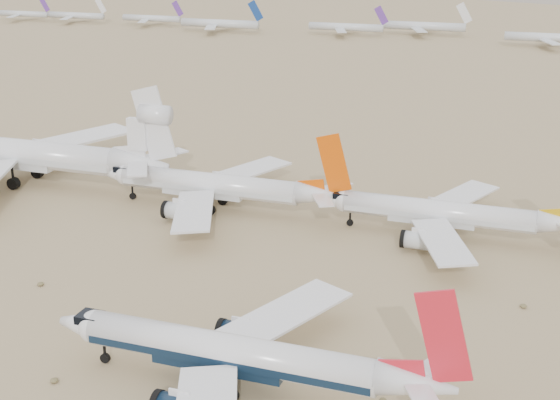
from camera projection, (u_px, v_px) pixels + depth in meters
name	position (u px, v px, depth m)	size (l,w,h in m)	color
ground	(181.00, 371.00, 94.06)	(7000.00, 7000.00, 0.00)	#957E56
main_airliner	(245.00, 356.00, 88.50)	(46.95, 45.85, 16.57)	white
row2_gold_tail	(449.00, 214.00, 133.01)	(44.06, 43.09, 15.69)	white
row2_orange_tail	(219.00, 186.00, 146.18)	(47.45, 46.42, 16.93)	white
row2_white_trijet	(30.00, 154.00, 160.53)	(64.21, 62.75, 22.75)	white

